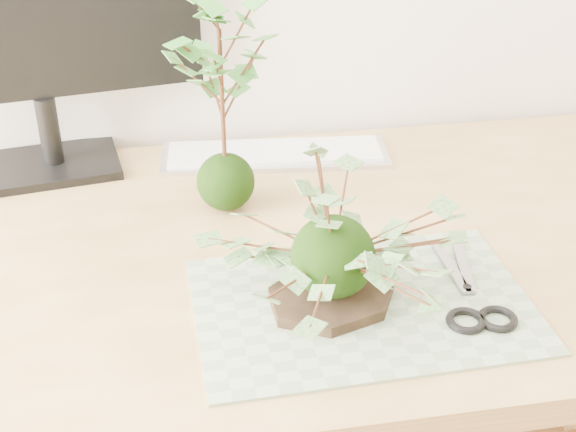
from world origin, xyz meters
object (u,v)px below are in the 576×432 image
Objects in this scene: monitor at (30,12)px; keyboard at (275,154)px; desk at (268,298)px; ivy_kokedama at (334,222)px; maple_kokedama at (220,45)px.

keyboard is at bearing -13.11° from monitor.
desk is 3.18× the size of monitor.
monitor is (-0.36, 0.44, 0.14)m from ivy_kokedama.
keyboard is 0.77× the size of monitor.
monitor is at bearing -179.30° from keyboard.
maple_kokedama is (-0.04, 0.12, 0.34)m from desk.
desk is 0.26m from ivy_kokedama.
ivy_kokedama is 0.43m from keyboard.
maple_kokedama is 0.71× the size of monitor.
desk is at bearing -95.83° from keyboard.
monitor is (-0.26, 0.18, 0.01)m from maple_kokedama.
ivy_kokedama is 0.93× the size of maple_kokedama.
desk is 4.14× the size of keyboard.
monitor reaches higher than ivy_kokedama.
monitor reaches higher than keyboard.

